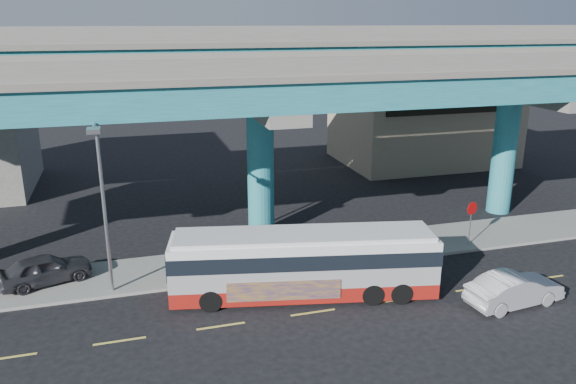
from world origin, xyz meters
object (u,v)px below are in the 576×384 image
object	(u,v)px
parked_car	(45,269)
transit_bus	(304,261)
sedan	(514,289)
stop_sign	(471,214)
street_lamp	(101,184)

from	to	relation	value
parked_car	transit_bus	bearing A→B (deg)	-129.20
transit_bus	parked_car	xyz separation A→B (m)	(-11.37, 4.34, -0.82)
sedan	stop_sign	size ratio (longest dim) A/B	1.84
stop_sign	parked_car	bearing A→B (deg)	-174.97
parked_car	street_lamp	xyz separation A→B (m)	(2.99, -2.25, 4.54)
street_lamp	parked_car	bearing A→B (deg)	143.09
parked_car	sedan	bearing A→B (deg)	-129.56
transit_bus	stop_sign	distance (m)	10.89
parked_car	stop_sign	bearing A→B (deg)	-112.23
stop_sign	sedan	bearing A→B (deg)	-97.83
transit_bus	parked_car	size ratio (longest dim) A/B	2.72
sedan	transit_bus	bearing A→B (deg)	62.43
transit_bus	street_lamp	world-z (taller)	street_lamp
stop_sign	street_lamp	bearing A→B (deg)	-168.78
transit_bus	stop_sign	xyz separation A→B (m)	(10.50, 2.84, 0.27)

